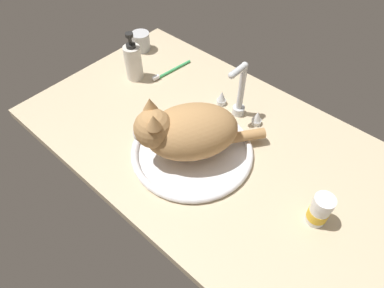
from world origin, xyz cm
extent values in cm
cube|color=#CCB793|center=(0.00, 0.00, 1.50)|extent=(120.85, 70.06, 3.00)
torus|color=white|center=(-1.84, -7.69, 4.05)|extent=(36.37, 36.37, 2.10)
cylinder|color=white|center=(-1.84, -7.69, 3.30)|extent=(33.22, 33.22, 0.60)
cylinder|color=silver|center=(-1.84, 15.31, 4.36)|extent=(4.00, 4.00, 2.72)
cylinder|color=silver|center=(-1.84, 15.31, 13.90)|extent=(2.00, 2.00, 16.37)
sphere|color=silver|center=(-1.84, 15.31, 22.08)|extent=(2.20, 2.20, 2.20)
cylinder|color=silver|center=(-1.84, 12.19, 22.08)|extent=(2.00, 6.25, 2.00)
sphere|color=silver|center=(-1.84, 9.06, 22.08)|extent=(2.10, 2.10, 2.10)
cylinder|color=silver|center=(-9.06, 15.31, 3.80)|extent=(3.20, 3.20, 1.60)
cone|color=silver|center=(-9.06, 15.31, 6.38)|extent=(2.88, 2.88, 3.56)
cylinder|color=silver|center=(5.37, 15.31, 3.80)|extent=(3.20, 3.20, 1.60)
cone|color=silver|center=(5.37, 15.31, 6.38)|extent=(2.88, 2.88, 3.56)
ellipsoid|color=tan|center=(-1.84, -7.69, 12.34)|extent=(29.59, 31.55, 14.49)
sphere|color=tan|center=(-7.98, -16.20, 15.84)|extent=(10.81, 10.81, 10.81)
cone|color=tan|center=(-5.35, -18.10, 21.65)|extent=(4.11, 4.11, 4.05)
cone|color=tan|center=(-10.61, -14.31, 21.65)|extent=(4.11, 4.11, 4.05)
ellipsoid|color=silver|center=(-10.35, -19.49, 14.76)|extent=(5.58, 5.29, 3.46)
ellipsoid|color=silver|center=(-7.21, -15.14, 11.62)|extent=(12.14, 11.61, 7.97)
cylinder|color=tan|center=(7.35, 5.05, 6.70)|extent=(10.23, 12.47, 3.20)
cylinder|color=#B2B5BA|center=(-53.41, 19.46, 6.11)|extent=(6.98, 6.98, 6.22)
cylinder|color=silver|center=(-53.41, 19.46, 9.72)|extent=(7.12, 7.12, 1.00)
cylinder|color=white|center=(36.45, -3.40, 6.83)|extent=(4.98, 4.98, 7.67)
cylinder|color=gold|center=(36.45, -3.40, 6.22)|extent=(5.12, 5.12, 3.07)
cylinder|color=white|center=(36.45, -3.40, 11.74)|extent=(5.22, 5.22, 2.15)
cylinder|color=silver|center=(-41.73, 5.53, 9.36)|extent=(6.05, 6.05, 12.71)
cylinder|color=black|center=(-41.73, 5.53, 16.31)|extent=(3.33, 3.33, 1.20)
cylinder|color=black|center=(-41.73, 5.53, 18.37)|extent=(1.21, 1.21, 2.91)
cylinder|color=black|center=(-41.73, 5.53, 20.43)|extent=(2.72, 2.72, 1.20)
cylinder|color=#3FB266|center=(-33.94, 18.31, 3.50)|extent=(2.64, 15.26, 1.00)
cube|color=white|center=(-34.91, 9.45, 4.10)|extent=(1.47, 2.71, 1.20)
camera|label=1|loc=(41.33, -55.92, 80.99)|focal=31.65mm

